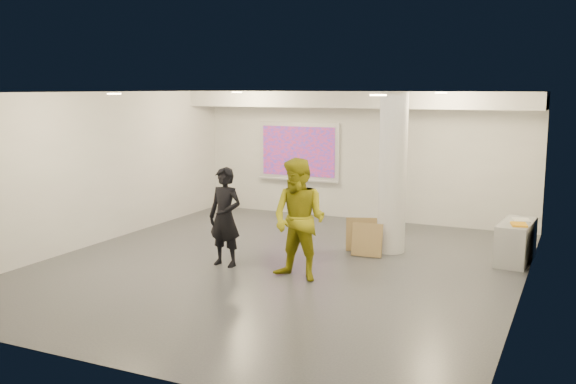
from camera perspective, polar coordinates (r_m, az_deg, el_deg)
The scene contains 20 objects.
floor at distance 11.27m, azimuth -0.86°, elevation -6.58°, with size 8.00×9.00×0.01m, color #35383D.
ceiling at distance 10.85m, azimuth -0.90°, elevation 8.85°, with size 8.00×9.00×0.01m, color silver.
wall_back at distance 15.11m, azimuth 6.59°, elevation 3.20°, with size 8.00×0.01×3.00m, color silver.
wall_front at distance 7.25m, azimuth -16.63°, elevation -3.70°, with size 8.00×0.01×3.00m, color silver.
wall_left at distance 13.19m, azimuth -16.73°, elevation 2.00°, with size 0.01×9.00×3.00m, color silver.
wall_right at distance 9.91m, azimuth 20.41°, elevation -0.48°, with size 0.01×9.00×3.00m, color silver.
soffit_band at distance 14.50m, azimuth 6.00°, elevation 8.19°, with size 8.00×1.10×0.36m, color silver.
downlight_nw at distance 14.08m, azimuth -4.56°, elevation 8.83°, with size 0.22×0.22×0.02m, color #FCD491.
downlight_ne at distance 12.52m, azimuth 13.46°, elevation 8.56°, with size 0.22×0.22×0.02m, color #FCD491.
downlight_sw at distance 10.78m, azimuth -15.20°, elevation 8.43°, with size 0.22×0.22×0.02m, color #FCD491.
downlight_se at distance 8.64m, azimuth 8.02°, elevation 8.53°, with size 0.22×0.22×0.02m, color #FCD491.
column at distance 12.10m, azimuth 9.28°, elevation 1.65°, with size 0.52×0.52×3.00m, color silver.
projection_screen at distance 15.64m, azimuth 0.96°, elevation 3.57°, with size 2.10×0.13×1.42m.
credenza at distance 12.13m, azimuth 19.60°, elevation -4.21°, with size 0.52×1.25×0.73m, color gray.
papers_stack at distance 12.21m, azimuth 20.02°, elevation -2.35°, with size 0.28×0.36×0.02m, color silver.
postit_pad at distance 11.77m, azimuth 19.84°, elevation -2.73°, with size 0.25×0.34×0.03m, color orange.
cardboard_back at distance 12.30m, azimuth 6.54°, elevation -3.76°, with size 0.58×0.05×0.64m, color olive.
cardboard_front at distance 11.91m, azimuth 7.04°, elevation -4.25°, with size 0.56×0.06×0.62m, color olive.
woman at distance 11.16m, azimuth -5.61°, elevation -2.22°, with size 0.63×0.41×1.73m, color black.
man at distance 10.27m, azimuth 1.00°, elevation -2.48°, with size 0.96×0.75×1.97m, color olive.
Camera 1 is at (4.73, -9.76, 3.08)m, focal length 40.00 mm.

